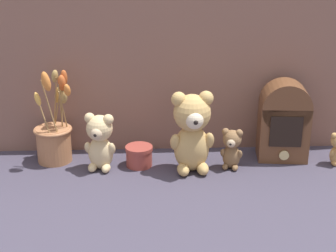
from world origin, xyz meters
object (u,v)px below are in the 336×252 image
Objects in this scene: teddy_bear_small at (232,148)px; decorative_tin_tall at (139,156)px; teddy_bear_large at (192,131)px; flower_vase at (54,136)px; teddy_bear_medium at (100,141)px; vintage_radio at (284,120)px.

teddy_bear_small is 0.30m from decorative_tin_tall.
teddy_bear_large is 0.45m from flower_vase.
flower_vase reaches higher than decorative_tin_tall.
teddy_bear_large is 0.20m from decorative_tin_tall.
teddy_bear_medium is 0.60m from vintage_radio.
teddy_bear_medium is 0.14m from decorative_tin_tall.
vintage_radio is at bearing 5.13° from decorative_tin_tall.
decorative_tin_tall is (0.28, -0.05, -0.05)m from flower_vase.
decorative_tin_tall is at bearing -174.87° from vintage_radio.
decorative_tin_tall is (0.12, 0.02, -0.06)m from teddy_bear_medium.
vintage_radio is at bearing 21.64° from teddy_bear_small.
teddy_bear_medium is 0.17m from flower_vase.
teddy_bear_large is 0.14m from teddy_bear_small.
teddy_bear_medium is at bearing 175.41° from teddy_bear_large.
decorative_tin_tall is (-0.47, -0.04, -0.10)m from vintage_radio.
teddy_bear_small reaches higher than decorative_tin_tall.
teddy_bear_small is 1.51× the size of decorative_tin_tall.
teddy_bear_large is 2.96× the size of decorative_tin_tall.
teddy_bear_large is at bearing -11.65° from flower_vase.
teddy_bear_medium is 0.58× the size of flower_vase.
teddy_bear_small is at bearing 5.99° from teddy_bear_large.
flower_vase is at bearing 179.54° from vintage_radio.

